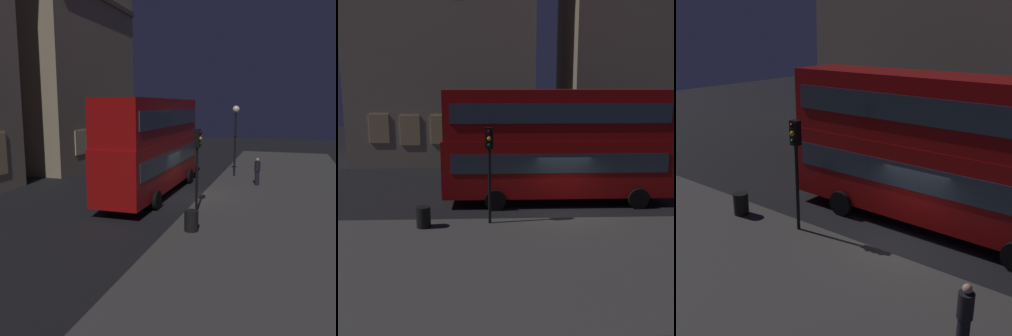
# 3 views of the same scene
# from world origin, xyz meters

# --- Properties ---
(ground_plane) EXTENTS (80.00, 80.00, 0.00)m
(ground_plane) POSITION_xyz_m (0.00, 0.00, 0.00)
(ground_plane) COLOR black
(sidewalk_slab) EXTENTS (44.00, 8.73, 0.12)m
(sidewalk_slab) POSITION_xyz_m (0.00, -5.22, 0.06)
(sidewalk_slab) COLOR #423F3D
(sidewalk_slab) RESTS_ON ground
(building_with_clock) EXTENTS (13.08, 7.86, 19.14)m
(building_with_clock) POSITION_xyz_m (-6.79, 14.62, 9.57)
(building_with_clock) COLOR tan
(building_with_clock) RESTS_ON ground
(building_plain_facade) EXTENTS (13.59, 8.87, 16.54)m
(building_plain_facade) POSITION_xyz_m (9.16, 14.21, 8.27)
(building_plain_facade) COLOR tan
(building_plain_facade) RESTS_ON ground
(double_decker_bus) EXTENTS (11.19, 2.80, 5.56)m
(double_decker_bus) POSITION_xyz_m (-0.16, 1.98, 3.08)
(double_decker_bus) COLOR #9E0C0C
(double_decker_bus) RESTS_ON ground
(traffic_light_near_kerb) EXTENTS (0.32, 0.36, 3.99)m
(traffic_light_near_kerb) POSITION_xyz_m (-3.46, -1.43, 2.99)
(traffic_light_near_kerb) COLOR black
(traffic_light_near_kerb) RESTS_ON sidewalk_slab
(litter_bin) EXTENTS (0.58, 0.58, 0.86)m
(litter_bin) POSITION_xyz_m (-6.14, -1.84, 0.55)
(litter_bin) COLOR black
(litter_bin) RESTS_ON sidewalk_slab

